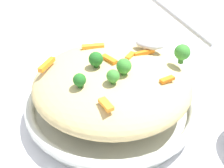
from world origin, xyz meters
name	(u,v)px	position (x,y,z in m)	size (l,w,h in m)	color
ground_plane	(112,111)	(0.00, 0.00, 0.00)	(2.40, 2.40, 0.00)	silver
serving_bowl	(112,103)	(0.00, 0.00, 0.02)	(0.31, 0.31, 0.04)	silver
pasta_mound	(112,81)	(0.00, 0.00, 0.07)	(0.27, 0.27, 0.07)	#D1BA7A
carrot_piece_0	(93,46)	(0.05, -0.05, 0.10)	(0.04, 0.01, 0.01)	orange
carrot_piece_1	(47,64)	(0.11, 0.03, 0.10)	(0.04, 0.01, 0.01)	orange
carrot_piece_2	(106,104)	(-0.02, 0.10, 0.10)	(0.03, 0.01, 0.01)	orange
carrot_piece_3	(144,53)	(-0.04, -0.06, 0.10)	(0.04, 0.01, 0.01)	orange
carrot_piece_4	(149,42)	(-0.04, -0.11, 0.10)	(0.04, 0.01, 0.01)	orange
carrot_piece_5	(109,60)	(0.01, -0.01, 0.11)	(0.03, 0.01, 0.01)	orange
carrot_piece_6	(167,80)	(-0.09, 0.01, 0.10)	(0.02, 0.01, 0.01)	orange
carrot_piece_7	(130,56)	(-0.02, -0.03, 0.11)	(0.02, 0.01, 0.01)	orange
broccoli_floret_0	(80,80)	(0.03, 0.07, 0.11)	(0.02, 0.02, 0.02)	#205B1C
broccoli_floret_1	(96,59)	(0.02, 0.02, 0.12)	(0.02, 0.02, 0.03)	#205B1C
broccoli_floret_2	(113,76)	(-0.02, 0.05, 0.12)	(0.02, 0.02, 0.02)	#377928
broccoli_floret_3	(182,53)	(-0.11, -0.05, 0.12)	(0.03, 0.03, 0.03)	#377928
broccoli_floret_4	(124,66)	(-0.03, 0.02, 0.12)	(0.02, 0.02, 0.03)	#377928
serving_spoon	(162,34)	(-0.06, -0.11, 0.12)	(0.15, 0.14, 0.07)	#B7B7BC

